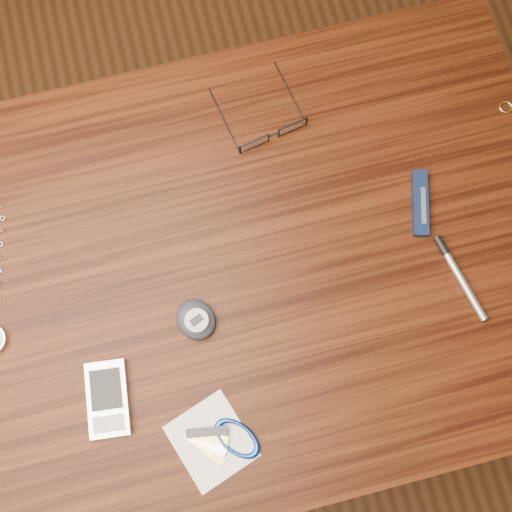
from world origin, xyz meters
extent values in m
plane|color=#472814|center=(0.00, 0.00, 0.00)|extent=(3.80, 3.80, 0.00)
cube|color=#341508|center=(0.00, 0.00, 0.73)|extent=(1.00, 0.70, 0.03)
cylinder|color=#4C2814|center=(0.45, -0.30, 0.36)|extent=(0.05, 0.05, 0.71)
cylinder|color=#4C2814|center=(-0.45, 0.30, 0.36)|extent=(0.05, 0.05, 0.71)
cylinder|color=#4C2814|center=(0.45, 0.30, 0.36)|extent=(0.05, 0.05, 0.71)
cube|color=black|center=(0.07, 0.18, 0.76)|extent=(0.05, 0.01, 0.03)
cube|color=white|center=(0.07, 0.18, 0.76)|extent=(0.04, 0.01, 0.02)
cylinder|color=black|center=(0.04, 0.23, 0.75)|extent=(0.02, 0.12, 0.00)
cube|color=black|center=(0.14, 0.19, 0.76)|extent=(0.05, 0.01, 0.03)
cube|color=white|center=(0.14, 0.19, 0.76)|extent=(0.04, 0.01, 0.02)
cylinder|color=black|center=(0.15, 0.25, 0.75)|extent=(0.02, 0.12, 0.00)
cube|color=black|center=(0.10, 0.18, 0.77)|extent=(0.02, 0.00, 0.00)
torus|color=#EABA64|center=(0.47, 0.14, 0.75)|extent=(0.02, 0.02, 0.00)
torus|color=#B6B6BB|center=(-0.33, 0.12, 0.75)|extent=(0.01, 0.01, 0.00)
torus|color=#B6B6BB|center=(-0.32, 0.14, 0.75)|extent=(0.01, 0.00, 0.01)
torus|color=#B6B6BB|center=(-0.32, 0.16, 0.75)|extent=(0.01, 0.01, 0.00)
torus|color=#B6B6BB|center=(-0.32, 0.18, 0.75)|extent=(0.01, 0.00, 0.01)
cube|color=silver|center=(-0.22, -0.14, 0.76)|extent=(0.07, 0.11, 0.01)
cube|color=black|center=(-0.22, -0.13, 0.76)|extent=(0.05, 0.06, 0.00)
cube|color=gray|center=(-0.22, -0.17, 0.76)|extent=(0.04, 0.03, 0.00)
ellipsoid|color=#22242D|center=(-0.07, -0.06, 0.76)|extent=(0.07, 0.08, 0.02)
cylinder|color=#9D9FA4|center=(-0.07, -0.07, 0.77)|extent=(0.03, 0.03, 0.00)
cube|color=black|center=(-0.07, -0.07, 0.77)|extent=(0.02, 0.02, 0.00)
cube|color=silver|center=(-0.09, -0.23, 0.75)|extent=(0.12, 0.13, 0.00)
torus|color=#0F37A3|center=(-0.06, -0.24, 0.76)|extent=(0.08, 0.08, 0.01)
cube|color=#A97E3C|center=(-0.10, -0.24, 0.75)|extent=(0.05, 0.05, 0.00)
cube|color=#BABABF|center=(-0.10, -0.23, 0.75)|extent=(0.05, 0.05, 0.00)
cube|color=#A78C3B|center=(-0.10, -0.22, 0.76)|extent=(0.06, 0.03, 0.00)
cube|color=black|center=(-0.09, -0.22, 0.76)|extent=(0.06, 0.02, 0.00)
cube|color=#0D1639|center=(0.29, 0.03, 0.76)|extent=(0.05, 0.10, 0.01)
cube|color=silver|center=(0.29, 0.02, 0.76)|extent=(0.02, 0.06, 0.00)
cylinder|color=silver|center=(0.31, -0.10, 0.76)|extent=(0.04, 0.14, 0.01)
cylinder|color=black|center=(0.30, -0.04, 0.76)|extent=(0.02, 0.03, 0.01)
camera|label=1|loc=(-0.02, -0.20, 1.67)|focal=45.00mm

